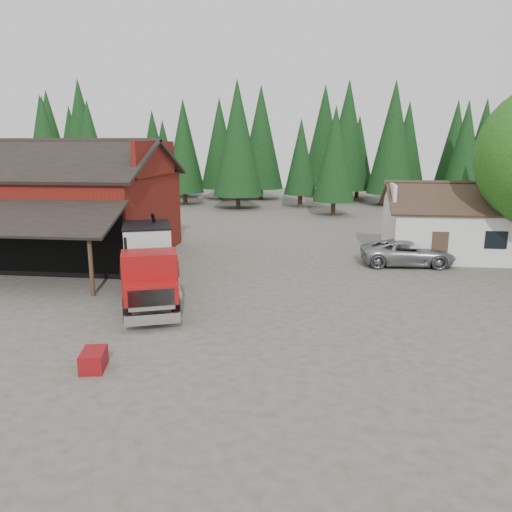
# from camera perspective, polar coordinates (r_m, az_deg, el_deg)

# --- Properties ---
(ground) EXTENTS (120.00, 120.00, 0.00)m
(ground) POSITION_cam_1_polar(r_m,az_deg,el_deg) (20.55, -6.26, -6.84)
(ground) COLOR #4E473D
(ground) RESTS_ON ground
(red_barn) EXTENTS (12.80, 13.63, 7.18)m
(red_barn) POSITION_cam_1_polar(r_m,az_deg,el_deg) (32.95, -21.23, 4.61)
(red_barn) COLOR maroon
(red_barn) RESTS_ON ground
(farmhouse) EXTENTS (8.60, 6.42, 4.65)m
(farmhouse) POSITION_cam_1_polar(r_m,az_deg,el_deg) (33.30, 21.71, 2.86)
(farmhouse) COLOR silver
(farmhouse) RESTS_ON ground
(conifer_backdrop) EXTENTS (76.00, 16.00, 16.00)m
(conifer_backdrop) POSITION_cam_1_polar(r_m,az_deg,el_deg) (61.37, 2.86, 6.31)
(conifer_backdrop) COLOR black
(conifer_backdrop) RESTS_ON ground
(near_pine_a) EXTENTS (4.40, 4.40, 11.40)m
(near_pine_a) POSITION_cam_1_polar(r_m,az_deg,el_deg) (53.85, -22.88, 11.27)
(near_pine_a) COLOR #382619
(near_pine_a) RESTS_ON ground
(near_pine_b) EXTENTS (3.96, 3.96, 10.40)m
(near_pine_b) POSITION_cam_1_polar(r_m,az_deg,el_deg) (48.84, 9.01, 11.45)
(near_pine_b) COLOR #382619
(near_pine_b) RESTS_ON ground
(near_pine_d) EXTENTS (5.28, 5.28, 13.40)m
(near_pine_d) POSITION_cam_1_polar(r_m,az_deg,el_deg) (53.51, -2.12, 13.31)
(near_pine_d) COLOR #382619
(near_pine_d) RESTS_ON ground
(feed_truck) EXTENTS (4.90, 8.45, 3.70)m
(feed_truck) POSITION_cam_1_polar(r_m,az_deg,el_deg) (22.63, -12.18, -0.65)
(feed_truck) COLOR black
(feed_truck) RESTS_ON ground
(silver_car) EXTENTS (5.37, 2.70, 1.46)m
(silver_car) POSITION_cam_1_polar(r_m,az_deg,el_deg) (29.90, 16.93, 0.35)
(silver_car) COLOR #929599
(silver_car) RESTS_ON ground
(equip_box) EXTENTS (0.92, 1.23, 0.60)m
(equip_box) POSITION_cam_1_polar(r_m,az_deg,el_deg) (16.60, -18.07, -11.22)
(equip_box) COLOR maroon
(equip_box) RESTS_ON ground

